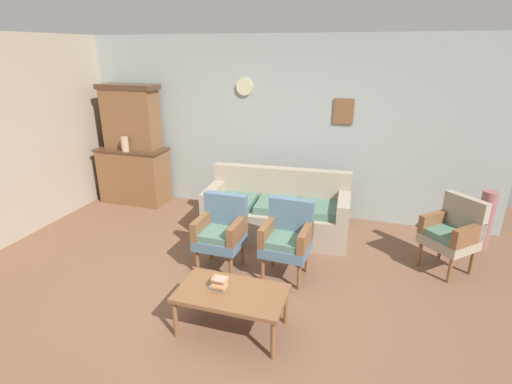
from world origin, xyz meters
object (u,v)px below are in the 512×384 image
at_px(floral_couch, 277,212).
at_px(coffee_table, 232,296).
at_px(armchair_by_doorway, 221,230).
at_px(floor_vase_by_wall, 485,220).
at_px(side_cabinet, 134,175).
at_px(book_stack_on_table, 219,283).
at_px(armchair_row_middle, 287,236).
at_px(wingback_chair_by_fireplace, 453,231).
at_px(vase_on_cabinet, 125,144).

height_order(floral_couch, coffee_table, floral_couch).
xyz_separation_m(armchair_by_doorway, floor_vase_by_wall, (3.09, 1.50, -0.10)).
height_order(side_cabinet, book_stack_on_table, side_cabinet).
xyz_separation_m(armchair_by_doorway, armchair_row_middle, (0.78, 0.07, 0.00)).
bearing_deg(side_cabinet, wingback_chair_by_fireplace, -9.75).
height_order(floral_couch, floor_vase_by_wall, floral_couch).
bearing_deg(vase_on_cabinet, armchair_by_doorway, -32.54).
xyz_separation_m(vase_on_cabinet, armchair_row_middle, (3.01, -1.36, -0.55)).
relative_size(coffee_table, book_stack_on_table, 6.40).
relative_size(floral_couch, armchair_by_doorway, 2.24).
bearing_deg(wingback_chair_by_fireplace, floor_vase_by_wall, 55.50).
xyz_separation_m(floral_couch, floor_vase_by_wall, (2.69, 0.42, 0.07)).
bearing_deg(floral_couch, floor_vase_by_wall, 8.80).
bearing_deg(side_cabinet, floral_couch, -11.05).
xyz_separation_m(side_cabinet, floral_couch, (2.65, -0.52, -0.14)).
bearing_deg(book_stack_on_table, armchair_by_doorway, 111.13).
bearing_deg(coffee_table, armchair_row_middle, 75.96).
distance_m(armchair_by_doorway, armchair_row_middle, 0.78).
distance_m(armchair_by_doorway, floor_vase_by_wall, 3.44).
bearing_deg(armchair_by_doorway, floral_couch, 69.82).
bearing_deg(book_stack_on_table, vase_on_cabinet, 137.30).
distance_m(book_stack_on_table, floor_vase_by_wall, 3.68).
xyz_separation_m(vase_on_cabinet, floral_couch, (2.63, -0.34, -0.72)).
relative_size(vase_on_cabinet, wingback_chair_by_fireplace, 0.26).
relative_size(armchair_row_middle, floor_vase_by_wall, 1.14).
xyz_separation_m(floral_couch, book_stack_on_table, (-0.02, -2.08, 0.15)).
height_order(side_cabinet, vase_on_cabinet, vase_on_cabinet).
xyz_separation_m(armchair_by_doorway, wingback_chair_by_fireplace, (2.59, 0.77, 0.00)).
bearing_deg(floor_vase_by_wall, vase_on_cabinet, -179.16).
distance_m(coffee_table, floor_vase_by_wall, 3.60).
xyz_separation_m(vase_on_cabinet, book_stack_on_table, (2.62, -2.41, -0.57)).
relative_size(vase_on_cabinet, coffee_table, 0.23).
height_order(vase_on_cabinet, floral_couch, vase_on_cabinet).
distance_m(vase_on_cabinet, book_stack_on_table, 3.60).
xyz_separation_m(floral_couch, wingback_chair_by_fireplace, (2.19, -0.31, 0.17)).
distance_m(side_cabinet, coffee_table, 3.80).
height_order(armchair_by_doorway, wingback_chair_by_fireplace, same).
bearing_deg(side_cabinet, armchair_by_doorway, -35.50).
bearing_deg(armchair_by_doorway, armchair_row_middle, 5.02).
distance_m(wingback_chair_by_fireplace, floor_vase_by_wall, 0.89).
distance_m(vase_on_cabinet, floral_couch, 2.75).
height_order(armchair_by_doorway, book_stack_on_table, armchair_by_doorway).
bearing_deg(vase_on_cabinet, side_cabinet, 94.64).
height_order(floral_couch, wingback_chair_by_fireplace, same).
xyz_separation_m(armchair_row_middle, coffee_table, (-0.27, -1.08, -0.12)).
distance_m(vase_on_cabinet, wingback_chair_by_fireplace, 4.90).
distance_m(floral_couch, armchair_row_middle, 1.10).
xyz_separation_m(floral_couch, coffee_table, (0.11, -2.10, 0.05)).
relative_size(floral_couch, coffee_table, 2.02).
bearing_deg(vase_on_cabinet, floral_couch, -7.32).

